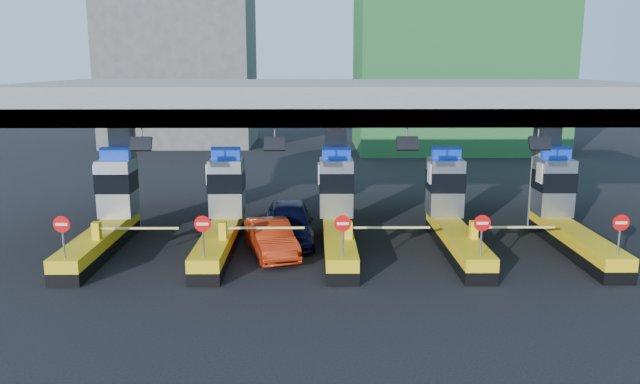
{
  "coord_description": "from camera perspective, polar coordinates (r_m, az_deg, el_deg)",
  "views": [
    {
      "loc": [
        -1.05,
        -26.17,
        7.84
      ],
      "look_at": [
        -0.76,
        0.0,
        2.45
      ],
      "focal_mm": 35.0,
      "sensor_mm": 36.0,
      "label": 1
    }
  ],
  "objects": [
    {
      "name": "toll_lane_far_right",
      "position": [
        29.38,
        21.49,
        -1.85
      ],
      "size": [
        4.43,
        8.0,
        4.16
      ],
      "color": "black",
      "rests_on": "ground"
    },
    {
      "name": "toll_canopy",
      "position": [
        29.11,
        1.45,
        8.28
      ],
      "size": [
        28.0,
        12.09,
        7.0
      ],
      "color": "slate",
      "rests_on": "ground"
    },
    {
      "name": "toll_lane_far_left",
      "position": [
        28.65,
        -18.82,
        -1.99
      ],
      "size": [
        4.43,
        8.0,
        4.16
      ],
      "color": "black",
      "rests_on": "ground"
    },
    {
      "name": "toll_lane_center",
      "position": [
        27.24,
        1.6,
        -2.04
      ],
      "size": [
        4.43,
        8.0,
        4.16
      ],
      "color": "black",
      "rests_on": "ground"
    },
    {
      "name": "bg_building_concrete",
      "position": [
        63.52,
        -12.71,
        12.41
      ],
      "size": [
        14.0,
        10.0,
        18.0
      ],
      "primitive_type": "cube",
      "color": "#4C4C49",
      "rests_on": "ground"
    },
    {
      "name": "toll_lane_right",
      "position": [
        27.89,
        11.92,
        -1.97
      ],
      "size": [
        4.43,
        8.0,
        4.16
      ],
      "color": "black",
      "rests_on": "ground"
    },
    {
      "name": "van",
      "position": [
        27.91,
        -2.87,
        -2.74
      ],
      "size": [
        2.47,
        5.47,
        1.82
      ],
      "primitive_type": "imported",
      "rotation": [
        0.0,
        0.0,
        0.06
      ],
      "color": "black",
      "rests_on": "ground"
    },
    {
      "name": "ground",
      "position": [
        27.34,
        1.6,
        -5.02
      ],
      "size": [
        120.0,
        120.0,
        0.0
      ],
      "primitive_type": "plane",
      "color": "black",
      "rests_on": "ground"
    },
    {
      "name": "red_car",
      "position": [
        26.03,
        -4.51,
        -4.23
      ],
      "size": [
        2.71,
        4.71,
        1.47
      ],
      "primitive_type": "imported",
      "rotation": [
        0.0,
        0.0,
        0.28
      ],
      "color": "red",
      "rests_on": "ground"
    },
    {
      "name": "toll_lane_left",
      "position": [
        27.51,
        -8.87,
        -2.04
      ],
      "size": [
        4.43,
        8.0,
        4.16
      ],
      "color": "black",
      "rests_on": "ground"
    }
  ]
}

